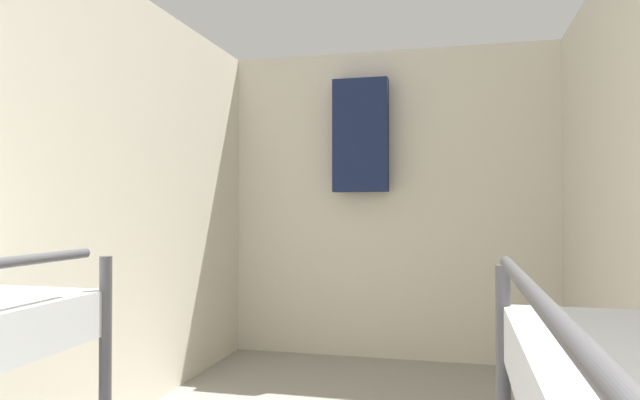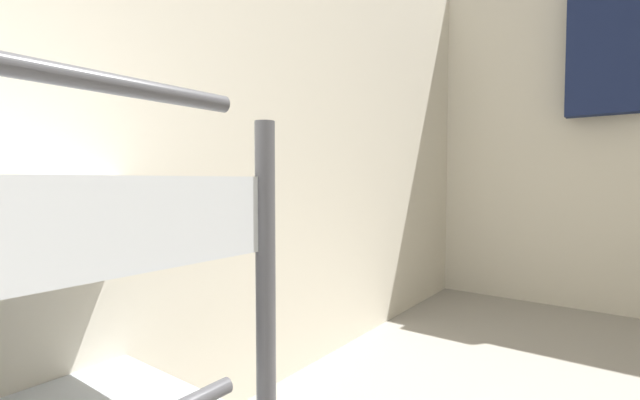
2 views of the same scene
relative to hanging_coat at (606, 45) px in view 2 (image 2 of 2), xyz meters
The scene contains 2 objects.
wall_left 2.74m from the hanging_coat, 114.63° to the right, with size 0.06×5.24×2.49m.
hanging_coat is the anchor object (origin of this frame).
Camera 2 is at (-0.02, 1.63, 0.91)m, focal length 24.00 mm.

